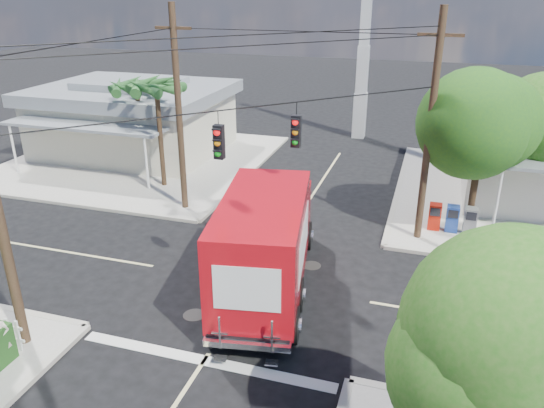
% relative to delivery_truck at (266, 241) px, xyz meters
% --- Properties ---
extents(ground, '(120.00, 120.00, 0.00)m').
position_rel_delivery_truck_xyz_m(ground, '(-0.48, 0.17, -1.81)').
color(ground, black).
rests_on(ground, ground).
extents(sidewalk_nw, '(14.12, 14.12, 0.14)m').
position_rel_delivery_truck_xyz_m(sidewalk_nw, '(-11.36, 11.05, -1.74)').
color(sidewalk_nw, '#ABA69B').
rests_on(sidewalk_nw, ground).
extents(road_markings, '(32.00, 32.00, 0.01)m').
position_rel_delivery_truck_xyz_m(road_markings, '(-0.48, -1.30, -1.80)').
color(road_markings, beige).
rests_on(road_markings, ground).
extents(building_nw, '(10.80, 10.20, 4.30)m').
position_rel_delivery_truck_xyz_m(building_nw, '(-12.48, 12.63, 0.42)').
color(building_nw, beige).
rests_on(building_nw, sidewalk_nw).
extents(radio_tower, '(0.80, 0.80, 17.00)m').
position_rel_delivery_truck_xyz_m(radio_tower, '(0.02, 20.17, 3.84)').
color(radio_tower, silver).
rests_on(radio_tower, ground).
extents(tree_ne_front, '(4.21, 4.14, 6.66)m').
position_rel_delivery_truck_xyz_m(tree_ne_front, '(6.73, 6.93, 2.96)').
color(tree_ne_front, '#422D1C').
rests_on(tree_ne_front, sidewalk_ne).
extents(tree_se, '(3.67, 3.54, 5.62)m').
position_rel_delivery_truck_xyz_m(tree_se, '(6.53, -7.07, 2.24)').
color(tree_se, '#422D1C').
rests_on(tree_se, sidewalk_se).
extents(palm_nw_front, '(3.01, 3.08, 5.59)m').
position_rel_delivery_truck_xyz_m(palm_nw_front, '(-7.98, 7.67, 3.24)').
color(palm_nw_front, '#422D1C').
rests_on(palm_nw_front, sidewalk_nw).
extents(palm_nw_back, '(3.01, 3.08, 5.19)m').
position_rel_delivery_truck_xyz_m(palm_nw_back, '(-9.98, 9.17, 2.87)').
color(palm_nw_back, '#422D1C').
rests_on(palm_nw_back, sidewalk_nw).
extents(utility_poles, '(12.00, 10.68, 9.00)m').
position_rel_delivery_truck_xyz_m(utility_poles, '(-2.06, 1.78, 2.87)').
color(utility_poles, '#473321').
rests_on(utility_poles, ground).
extents(vending_boxes, '(1.90, 0.50, 1.10)m').
position_rel_delivery_truck_xyz_m(vending_boxes, '(6.02, 6.37, -1.12)').
color(vending_boxes, '#B61808').
rests_on(vending_boxes, sidewalk_ne).
extents(delivery_truck, '(3.84, 8.50, 3.55)m').
position_rel_delivery_truck_xyz_m(delivery_truck, '(0.00, 0.00, 0.00)').
color(delivery_truck, black).
rests_on(delivery_truck, ground).
extents(pedestrian, '(0.68, 0.60, 1.56)m').
position_rel_delivery_truck_xyz_m(pedestrian, '(-5.58, -5.95, -0.89)').
color(pedestrian, beige).
rests_on(pedestrian, sidewalk_sw).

